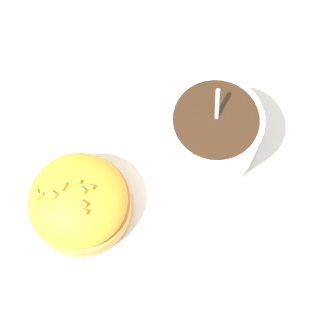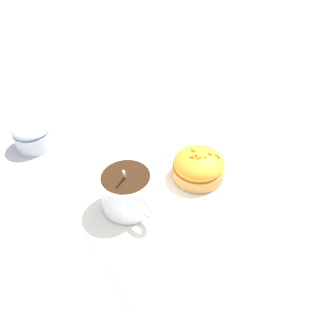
# 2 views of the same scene
# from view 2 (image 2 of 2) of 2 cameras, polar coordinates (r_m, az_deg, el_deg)

# --- Properties ---
(ground_plane) EXTENTS (3.00, 3.00, 0.00)m
(ground_plane) POSITION_cam_2_polar(r_m,az_deg,el_deg) (0.59, -0.69, -3.71)
(ground_plane) COLOR #B2B2B7
(paper_napkin) EXTENTS (0.35, 0.34, 0.00)m
(paper_napkin) POSITION_cam_2_polar(r_m,az_deg,el_deg) (0.59, -0.69, -3.61)
(paper_napkin) COLOR white
(paper_napkin) RESTS_ON ground_plane
(coffee_cup) EXTENTS (0.09, 0.11, 0.09)m
(coffee_cup) POSITION_cam_2_polar(r_m,az_deg,el_deg) (0.54, -7.05, -3.83)
(coffee_cup) COLOR white
(coffee_cup) RESTS_ON paper_napkin
(frosted_pastry) EXTENTS (0.10, 0.10, 0.06)m
(frosted_pastry) POSITION_cam_2_polar(r_m,az_deg,el_deg) (0.60, 5.27, 0.49)
(frosted_pastry) COLOR #D19347
(frosted_pastry) RESTS_ON paper_napkin
(sugar_bowl) EXTENTS (0.08, 0.08, 0.06)m
(sugar_bowl) POSITION_cam_2_polar(r_m,az_deg,el_deg) (0.72, -22.45, 5.49)
(sugar_bowl) COLOR silver
(sugar_bowl) RESTS_ON ground_plane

